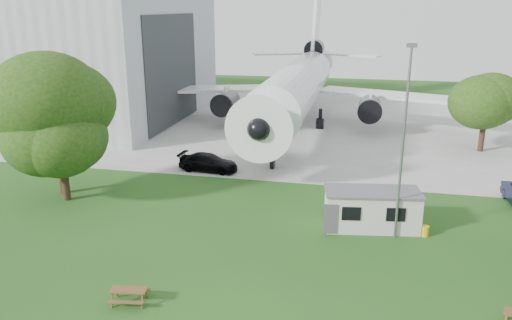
% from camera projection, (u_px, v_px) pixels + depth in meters
% --- Properties ---
extents(ground, '(160.00, 160.00, 0.00)m').
position_uv_depth(ground, '(248.00, 271.00, 27.76)').
color(ground, '#316322').
extents(concrete_apron, '(120.00, 46.00, 0.03)m').
position_uv_depth(concrete_apron, '(316.00, 123.00, 63.25)').
color(concrete_apron, '#B7B7B2').
rests_on(concrete_apron, ground).
extents(hangar, '(43.00, 31.00, 18.55)m').
position_uv_depth(hangar, '(31.00, 43.00, 66.27)').
color(hangar, '#B2B7BC').
rests_on(hangar, ground).
extents(airliner, '(46.36, 47.73, 17.69)m').
position_uv_depth(airliner, '(299.00, 83.00, 60.10)').
color(airliner, white).
rests_on(airliner, ground).
extents(site_cabin, '(6.92, 3.61, 2.62)m').
position_uv_depth(site_cabin, '(372.00, 209.00, 32.89)').
color(site_cabin, beige).
rests_on(site_cabin, ground).
extents(picnic_west, '(2.00, 1.75, 0.76)m').
position_uv_depth(picnic_west, '(130.00, 303.00, 24.82)').
color(picnic_west, brown).
rests_on(picnic_west, ground).
extents(lamp_mast, '(0.16, 0.16, 12.00)m').
position_uv_depth(lamp_mast, '(403.00, 147.00, 30.13)').
color(lamp_mast, slate).
rests_on(lamp_mast, ground).
extents(tree_west_big, '(8.64, 8.64, 11.76)m').
position_uv_depth(tree_west_big, '(53.00, 100.00, 37.26)').
color(tree_west_big, '#382619').
rests_on(tree_west_big, ground).
extents(tree_west_small, '(7.19, 7.19, 8.49)m').
position_uv_depth(tree_west_small, '(60.00, 138.00, 36.65)').
color(tree_west_small, '#382619').
rests_on(tree_west_small, ground).
extents(tree_far_apron, '(6.40, 6.40, 8.11)m').
position_uv_depth(tree_far_apron, '(486.00, 104.00, 49.32)').
color(tree_far_apron, '#382619').
rests_on(tree_far_apron, ground).
extents(car_apron_van, '(5.45, 2.51, 1.54)m').
position_uv_depth(car_apron_van, '(208.00, 163.00, 44.51)').
color(car_apron_van, black).
rests_on(car_apron_van, ground).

